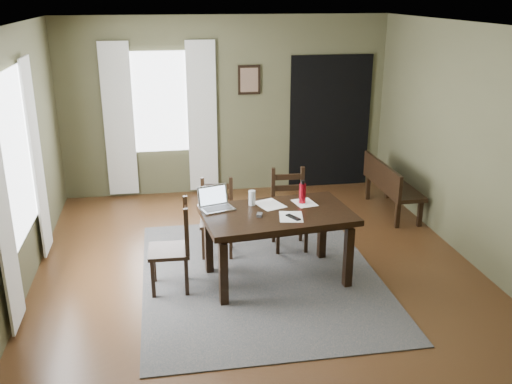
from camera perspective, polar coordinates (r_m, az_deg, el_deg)
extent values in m
cube|color=#492C16|center=(6.46, 0.45, -8.47)|extent=(5.00, 6.00, 0.01)
cube|color=brown|center=(8.84, -2.98, 8.55)|extent=(5.00, 0.02, 2.70)
cube|color=brown|center=(3.27, 9.99, -11.70)|extent=(5.00, 0.02, 2.70)
cube|color=brown|center=(6.05, -23.53, 1.75)|extent=(0.02, 6.00, 2.70)
cube|color=brown|center=(6.83, 21.64, 3.91)|extent=(0.02, 6.00, 2.70)
cube|color=white|center=(5.72, 0.53, 16.22)|extent=(5.00, 6.00, 0.02)
cube|color=#444444|center=(6.46, 0.45, -8.38)|extent=(2.60, 3.20, 0.01)
cube|color=black|center=(6.09, 2.14, -2.29)|extent=(1.67, 1.11, 0.06)
cube|color=black|center=(6.11, 2.13, -2.80)|extent=(1.48, 0.93, 0.05)
cube|color=black|center=(5.78, -3.28, -8.16)|extent=(0.09, 0.09, 0.67)
cube|color=black|center=(6.42, -4.75, -5.22)|extent=(0.09, 0.09, 0.67)
cube|color=black|center=(6.18, 9.22, -6.45)|extent=(0.09, 0.09, 0.67)
cube|color=black|center=(6.79, 6.63, -3.87)|extent=(0.09, 0.09, 0.67)
cube|color=black|center=(6.08, -8.71, -5.84)|extent=(0.44, 0.44, 0.04)
cube|color=black|center=(6.34, -10.16, -7.11)|extent=(0.04, 0.04, 0.42)
cube|color=black|center=(6.33, -7.03, -6.97)|extent=(0.04, 0.04, 0.42)
cube|color=black|center=(6.03, -10.26, -8.56)|extent=(0.04, 0.04, 0.42)
cube|color=black|center=(6.03, -6.95, -8.42)|extent=(0.04, 0.04, 0.42)
cube|color=black|center=(6.14, -7.03, -2.73)|extent=(0.05, 0.05, 0.53)
cube|color=black|center=(5.80, -6.95, -4.08)|extent=(0.05, 0.05, 0.53)
cube|color=black|center=(6.02, -6.94, -4.63)|extent=(0.03, 0.31, 0.07)
cube|color=black|center=(5.97, -6.99, -3.38)|extent=(0.03, 0.31, 0.07)
cube|color=black|center=(5.91, -7.05, -2.12)|extent=(0.03, 0.31, 0.07)
cube|color=black|center=(6.82, -3.91, -3.02)|extent=(0.45, 0.45, 0.04)
cube|color=black|center=(6.77, -5.28, -5.23)|extent=(0.04, 0.04, 0.39)
cube|color=black|center=(7.06, -5.15, -4.13)|extent=(0.04, 0.04, 0.39)
cube|color=black|center=(6.75, -2.54, -5.20)|extent=(0.04, 0.04, 0.39)
cube|color=black|center=(7.05, -2.53, -4.11)|extent=(0.04, 0.04, 0.39)
cube|color=black|center=(6.90, -5.33, -0.51)|extent=(0.05, 0.05, 0.49)
cube|color=black|center=(6.89, -2.50, -0.47)|extent=(0.05, 0.05, 0.49)
cube|color=black|center=(6.94, -3.90, -1.52)|extent=(0.29, 0.06, 0.07)
cube|color=black|center=(6.90, -3.92, -0.49)|extent=(0.29, 0.06, 0.07)
cube|color=black|center=(6.85, -3.95, 0.55)|extent=(0.29, 0.06, 0.07)
cube|color=black|center=(6.97, 3.41, -2.23)|extent=(0.45, 0.45, 0.04)
cube|color=black|center=(6.88, 2.20, -4.59)|extent=(0.04, 0.04, 0.42)
cube|color=black|center=(7.19, 1.78, -3.48)|extent=(0.04, 0.04, 0.42)
cube|color=black|center=(6.94, 5.03, -4.45)|extent=(0.04, 0.04, 0.42)
cube|color=black|center=(7.25, 4.49, -3.35)|extent=(0.04, 0.04, 0.42)
cube|color=black|center=(7.03, 1.72, 0.36)|extent=(0.05, 0.05, 0.53)
cube|color=black|center=(7.09, 4.65, 0.47)|extent=(0.05, 0.05, 0.53)
cube|color=black|center=(7.10, 3.17, -0.67)|extent=(0.32, 0.04, 0.07)
cube|color=black|center=(7.05, 3.19, 0.41)|extent=(0.32, 0.04, 0.07)
cube|color=black|center=(7.01, 3.21, 1.51)|extent=(0.32, 0.04, 0.07)
cube|color=black|center=(8.36, 13.59, 0.61)|extent=(0.43, 1.32, 0.06)
cube|color=black|center=(8.02, 16.07, -2.07)|extent=(0.06, 0.06, 0.37)
cube|color=black|center=(7.88, 13.97, -2.23)|extent=(0.06, 0.06, 0.37)
cube|color=black|center=(8.98, 13.04, 0.54)|extent=(0.06, 0.06, 0.37)
cube|color=black|center=(8.87, 11.12, 0.43)|extent=(0.06, 0.06, 0.37)
cube|color=black|center=(8.23, 12.48, 1.79)|extent=(0.05, 1.32, 0.32)
cube|color=#B7B7BC|center=(6.15, -3.90, -1.68)|extent=(0.40, 0.32, 0.02)
cube|color=#B7B7BC|center=(6.22, -4.36, -0.33)|extent=(0.34, 0.15, 0.22)
cube|color=silver|center=(6.21, -4.33, -0.36)|extent=(0.30, 0.13, 0.18)
cube|color=#3F3F42|center=(6.14, -3.86, -1.63)|extent=(0.32, 0.22, 0.00)
cube|color=#3F3F42|center=(5.96, 0.35, -2.30)|extent=(0.08, 0.10, 0.03)
cube|color=black|center=(5.92, 3.73, -2.55)|extent=(0.13, 0.19, 0.02)
cylinder|color=silver|center=(6.24, -0.40, -0.59)|extent=(0.08, 0.08, 0.17)
cylinder|color=#AF0D1C|center=(6.32, 4.67, -0.13)|extent=(0.08, 0.08, 0.23)
cylinder|color=black|center=(6.27, 4.70, 1.00)|extent=(0.05, 0.05, 0.04)
cube|color=white|center=(5.96, 3.52, -2.48)|extent=(0.29, 0.35, 0.00)
cube|color=white|center=(6.28, 1.37, -1.26)|extent=(0.36, 0.40, 0.00)
cube|color=white|center=(6.35, 4.87, -1.09)|extent=(0.26, 0.32, 0.00)
cube|color=white|center=(6.20, -22.98, 3.20)|extent=(0.01, 1.30, 1.70)
cube|color=white|center=(8.73, -9.58, 8.84)|extent=(1.00, 0.01, 1.50)
cube|color=silver|center=(5.51, -24.11, -1.64)|extent=(0.03, 0.48, 2.30)
cube|color=silver|center=(7.03, -21.09, 3.12)|extent=(0.03, 0.48, 2.30)
cube|color=silver|center=(8.77, -13.56, 6.95)|extent=(0.44, 0.03, 2.30)
cube|color=silver|center=(8.77, -5.40, 7.41)|extent=(0.44, 0.03, 2.30)
cube|color=black|center=(8.79, -0.69, 11.16)|extent=(0.34, 0.03, 0.44)
cube|color=brown|center=(8.77, -0.68, 11.14)|extent=(0.27, 0.01, 0.36)
cube|color=black|center=(9.21, 7.40, 6.95)|extent=(1.30, 0.03, 2.10)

